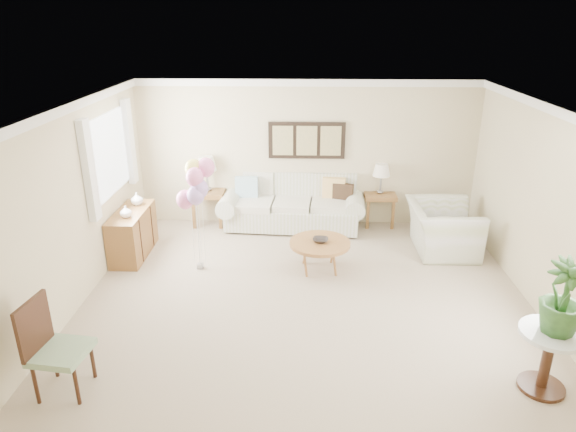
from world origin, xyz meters
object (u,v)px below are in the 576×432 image
at_px(sofa, 293,206).
at_px(armchair, 442,228).
at_px(coffee_table, 320,244).
at_px(balloon_cluster, 196,183).
at_px(accent_chair, 52,345).

bearing_deg(sofa, armchair, -21.82).
relative_size(coffee_table, balloon_cluster, 0.53).
distance_m(sofa, coffee_table, 1.79).
height_order(sofa, balloon_cluster, balloon_cluster).
bearing_deg(sofa, balloon_cluster, -127.56).
bearing_deg(armchair, balloon_cluster, 101.44).
height_order(sofa, coffee_table, sofa).
height_order(sofa, accent_chair, accent_chair).
bearing_deg(sofa, coffee_table, -75.61).
bearing_deg(coffee_table, balloon_cluster, -179.23).
height_order(armchair, balloon_cluster, balloon_cluster).
distance_m(sofa, balloon_cluster, 2.43).
height_order(sofa, armchair, sofa).
relative_size(armchair, accent_chair, 1.15).
height_order(coffee_table, accent_chair, accent_chair).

